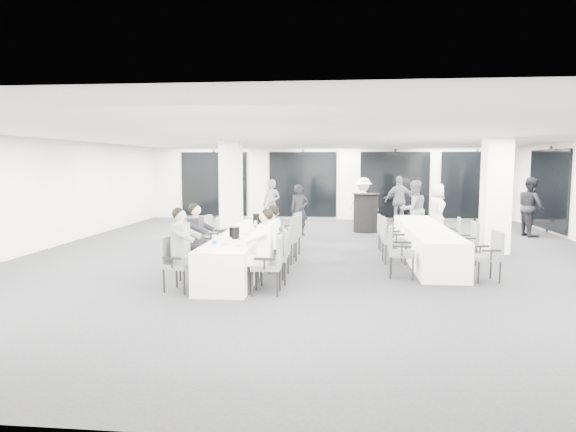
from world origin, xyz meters
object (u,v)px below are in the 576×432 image
Objects in this scene: chair_main_left_fourth at (212,236)px; standing_guest_c at (363,198)px; cocktail_table at (366,213)px; chair_main_left_mid at (201,244)px; chair_main_right_near at (272,261)px; chair_main_right_far at (292,231)px; chair_side_left_near at (398,248)px; chair_side_right_mid at (469,240)px; chair_main_left_near at (176,260)px; standing_guest_d at (399,197)px; standing_guest_a at (299,207)px; chair_main_left_far at (223,234)px; chair_main_left_second at (191,248)px; standing_guest_b at (414,206)px; standing_guest_f at (405,197)px; ice_bucket_near at (234,233)px; ice_bucket_far at (257,219)px; standing_guest_h at (531,203)px; chair_main_right_fourth at (288,236)px; banquet_table_side at (425,243)px; banquet_table_main at (245,250)px; chair_side_left_far at (384,230)px; chair_side_left_mid at (390,237)px; chair_side_right_near at (490,253)px; standing_guest_g at (271,201)px; chair_side_right_far at (453,233)px; chair_main_right_mid at (283,247)px; standing_guest_e at (437,206)px; chair_main_right_second at (277,253)px.

standing_guest_c reaches higher than chair_main_left_fourth.
cocktail_table reaches higher than chair_main_left_mid.
chair_main_right_near is 3.53m from chair_main_right_far.
chair_side_left_near reaches higher than chair_side_right_mid.
chair_main_left_near is (-3.60, -7.88, -0.08)m from cocktail_table.
chair_main_left_near is 0.96× the size of chair_side_left_near.
standing_guest_d reaches higher than chair_main_left_fourth.
chair_side_left_near is 0.56× the size of standing_guest_a.
standing_guest_a is (-2.33, 5.49, 0.31)m from chair_side_left_near.
chair_main_left_far is at bearing -137.54° from standing_guest_a.
chair_main_left_second is at bearing 11.02° from chair_main_left_fourth.
standing_guest_b is 4.09m from standing_guest_f.
chair_main_right_far reaches higher than chair_main_left_far.
ice_bucket_far is at bearing 88.29° from ice_bucket_near.
ice_bucket_far is (-7.59, -4.01, -0.13)m from standing_guest_h.
chair_main_right_fourth is 4.55× the size of ice_bucket_near.
banquet_table_side is 2.55× the size of standing_guest_d.
chair_side_right_mid is (1.67, 1.44, -0.03)m from chair_side_left_near.
banquet_table_main is at bearing 116.82° from standing_guest_h.
ice_bucket_near is (-3.12, -3.36, 0.35)m from chair_side_left_far.
standing_guest_d is (3.18, 7.06, 0.39)m from chair_main_right_fourth.
chair_main_right_fourth is 2.24m from chair_side_left_mid.
chair_side_right_near is at bearing 1.91° from ice_bucket_near.
standing_guest_d reaches higher than chair_main_right_near.
chair_main_left_fourth is at bearing -75.83° from standing_guest_g.
chair_side_right_far is at bearing -57.68° from chair_main_right_fourth.
standing_guest_b is 4.58m from standing_guest_g.
cocktail_table is at bearing -23.01° from chair_main_right_mid.
chair_main_left_second reaches higher than chair_main_right_fourth.
chair_side_right_mid is (1.66, -1.60, 0.01)m from chair_side_left_far.
chair_side_right_far is 6.31m from standing_guest_f.
chair_side_left_far is (2.24, 0.99, -0.07)m from chair_main_right_far.
chair_side_left_far is 0.48× the size of standing_guest_g.
standing_guest_g reaches higher than chair_side_right_near.
standing_guest_e is (4.00, 3.70, 0.30)m from chair_main_right_far.
standing_guest_c is at bearing 25.70° from standing_guest_f.
standing_guest_a reaches higher than chair_side_right_mid.
chair_main_right_far is (1.66, -0.03, 0.09)m from chair_main_left_far.
cocktail_table is at bearing -177.00° from chair_side_left_far.
standing_guest_f reaches higher than standing_guest_a.
chair_main_left_second is 1.20× the size of chair_main_left_far.
chair_main_right_second is at bearing -49.97° from chair_side_left_mid.
standing_guest_e reaches higher than chair_side_right_near.
chair_main_right_near is at bearing 101.09° from chair_side_right_near.
standing_guest_g is at bearing -170.03° from chair_main_left_near.
chair_main_left_fourth is 5.52m from standing_guest_g.
standing_guest_a reaches higher than banquet_table_main.
chair_main_right_far is 0.54× the size of standing_guest_c.
ice_bucket_near is (-3.11, -0.32, 0.30)m from chair_side_left_near.
standing_guest_a reaches higher than chair_main_left_far.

